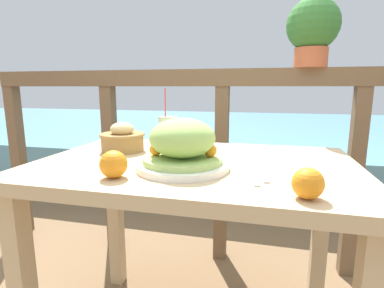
{
  "coord_description": "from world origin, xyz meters",
  "views": [
    {
      "loc": [
        0.23,
        -0.97,
        0.99
      ],
      "look_at": [
        -0.01,
        -0.01,
        0.8
      ],
      "focal_mm": 28.0,
      "sensor_mm": 36.0,
      "label": 1
    }
  ],
  "objects_px": {
    "drink_glass": "(169,132)",
    "potted_plant": "(313,29)",
    "salad_plate": "(182,147)",
    "bread_basket": "(122,139)"
  },
  "relations": [
    {
      "from": "salad_plate",
      "to": "potted_plant",
      "type": "height_order",
      "value": "potted_plant"
    },
    {
      "from": "salad_plate",
      "to": "bread_basket",
      "type": "bearing_deg",
      "value": 146.45
    },
    {
      "from": "drink_glass",
      "to": "bread_basket",
      "type": "relative_size",
      "value": 1.39
    },
    {
      "from": "salad_plate",
      "to": "bread_basket",
      "type": "height_order",
      "value": "salad_plate"
    },
    {
      "from": "salad_plate",
      "to": "bread_basket",
      "type": "distance_m",
      "value": 0.36
    },
    {
      "from": "drink_glass",
      "to": "potted_plant",
      "type": "distance_m",
      "value": 0.87
    },
    {
      "from": "drink_glass",
      "to": "potted_plant",
      "type": "xyz_separation_m",
      "value": [
        0.59,
        0.45,
        0.46
      ]
    },
    {
      "from": "drink_glass",
      "to": "potted_plant",
      "type": "height_order",
      "value": "potted_plant"
    },
    {
      "from": "drink_glass",
      "to": "bread_basket",
      "type": "distance_m",
      "value": 0.19
    },
    {
      "from": "salad_plate",
      "to": "bread_basket",
      "type": "relative_size",
      "value": 1.63
    }
  ]
}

